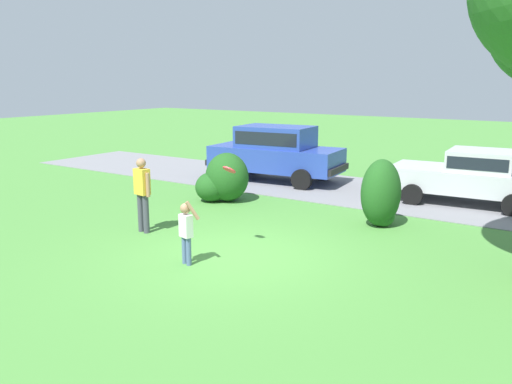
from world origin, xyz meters
TOP-DOWN VIEW (x-y plane):
  - ground_plane at (0.00, 0.00)m, footprint 80.00×80.00m
  - driveway_strip at (0.00, 7.20)m, footprint 28.00×4.40m
  - shrub_near_tree at (-3.21, 3.73)m, footprint 1.46×1.37m
  - shrub_centre_left at (1.57, 3.75)m, footprint 0.93×1.11m
  - parked_sedan at (2.86, 7.38)m, footprint 4.51×2.31m
  - parked_suv at (-3.55, 7.18)m, footprint 4.85×2.44m
  - child_thrower at (-0.52, -0.92)m, footprint 0.47×0.23m
  - frisbee at (-0.36, 0.25)m, footprint 0.30×0.25m
  - adult_onlooker at (-2.81, 0.17)m, footprint 0.53×0.27m

SIDE VIEW (x-z plane):
  - ground_plane at x=0.00m, z-range 0.00..0.00m
  - driveway_strip at x=0.00m, z-range 0.00..0.02m
  - shrub_near_tree at x=-3.21m, z-range -0.07..1.34m
  - child_thrower at x=-0.52m, z-range 0.07..1.36m
  - shrub_centre_left at x=1.57m, z-range -0.05..1.59m
  - parked_sedan at x=2.86m, z-range 0.07..1.63m
  - adult_onlooker at x=-2.81m, z-range 0.11..1.85m
  - parked_suv at x=-3.55m, z-range 0.12..2.04m
  - frisbee at x=-0.36m, z-range 1.60..1.80m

